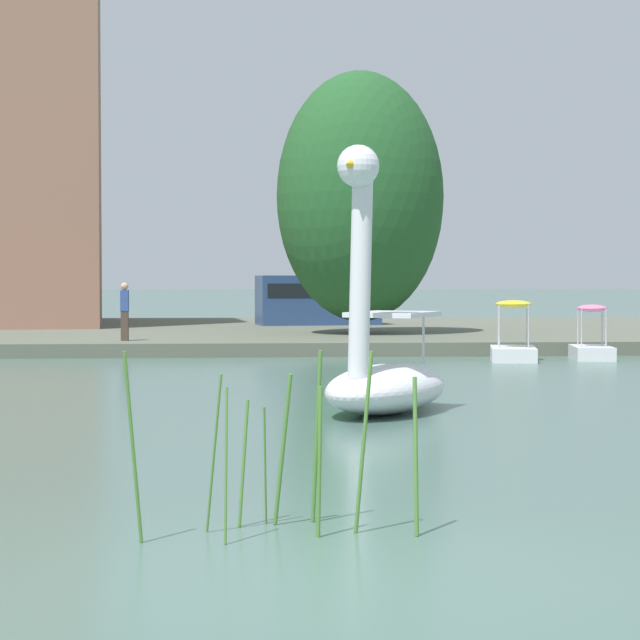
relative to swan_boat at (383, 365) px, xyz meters
The scene contains 9 objects.
ground_plane 10.78m from the swan_boat, 99.28° to the right, with size 437.73×437.73×0.00m, color #47665B.
shore_bank_far 24.91m from the swan_boat, 93.99° to the left, with size 141.85×21.56×0.38m, color #5B6051.
swan_boat is the anchor object (origin of this frame).
pedal_boat_yellow 13.23m from the swan_boat, 68.01° to the left, with size 1.51×2.28×1.58m.
pedal_boat_pink 14.53m from the swan_boat, 60.51° to the left, with size 1.27×2.09×1.45m.
tree_willow_near_path 20.36m from the swan_boat, 84.89° to the left, with size 7.59×7.62×8.34m.
person_on_path 16.63m from the swan_boat, 108.77° to the left, with size 0.23×0.23×1.64m.
parked_van 27.27m from the swan_boat, 87.98° to the left, with size 4.75×2.37×1.86m.
reed_clump_foreground 9.26m from the swan_boat, 101.72° to the right, with size 2.43×0.91×1.58m.
Camera 1 is at (-0.74, -8.92, 2.16)m, focal length 69.81 mm.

